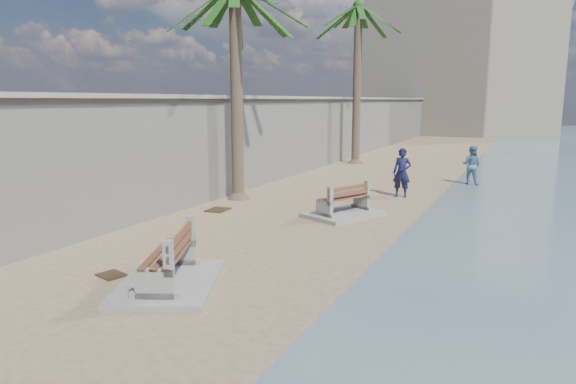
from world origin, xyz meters
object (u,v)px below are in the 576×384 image
(bench_near, at_px, (168,263))
(person_a, at_px, (402,169))
(bench_far, at_px, (344,203))
(person_b, at_px, (472,163))
(palm_back, at_px, (359,9))

(bench_near, bearing_deg, person_a, 80.55)
(bench_far, xyz_separation_m, person_b, (2.79, 7.87, 0.48))
(person_b, bearing_deg, person_a, 77.73)
(bench_far, relative_size, palm_back, 0.29)
(bench_far, height_order, palm_back, palm_back)
(bench_far, bearing_deg, palm_back, 106.59)
(palm_back, height_order, person_a, palm_back)
(bench_far, distance_m, palm_back, 15.28)
(person_b, bearing_deg, bench_far, 83.95)
(person_a, bearing_deg, bench_far, -103.47)
(palm_back, height_order, person_b, palm_back)
(bench_near, height_order, person_b, person_b)
(bench_near, xyz_separation_m, person_a, (1.81, 10.86, 0.56))
(palm_back, distance_m, person_a, 12.22)
(bench_near, height_order, palm_back, palm_back)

